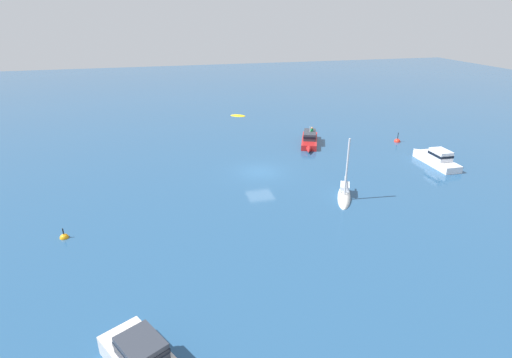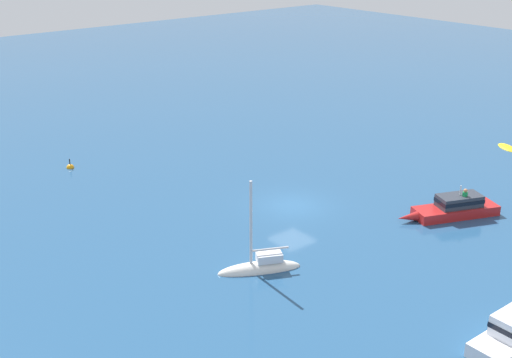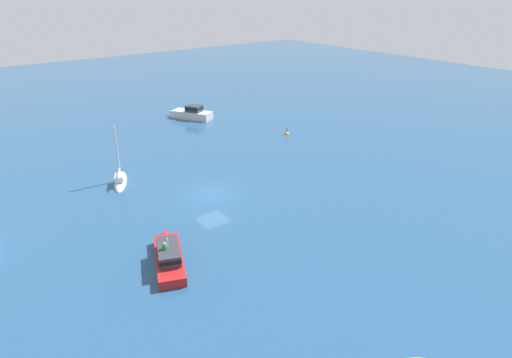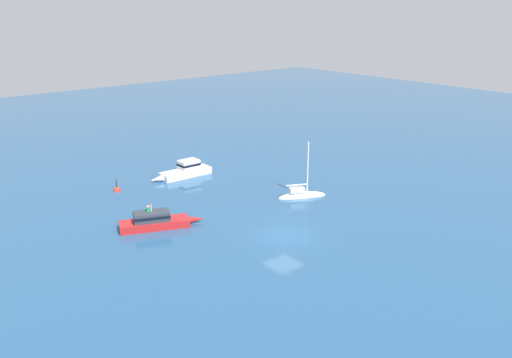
# 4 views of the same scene
# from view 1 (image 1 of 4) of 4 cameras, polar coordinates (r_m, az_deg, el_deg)

# --- Properties ---
(ground_plane) EXTENTS (160.00, 160.00, 0.00)m
(ground_plane) POSITION_cam_1_polar(r_m,az_deg,el_deg) (38.14, 0.59, 1.04)
(ground_plane) COLOR navy
(motor_cruiser) EXTENTS (6.67, 3.69, 2.02)m
(motor_cruiser) POSITION_cam_1_polar(r_m,az_deg,el_deg) (46.36, 7.61, 5.64)
(motor_cruiser) COLOR #B21E1E
(motor_cruiser) RESTS_ON ground
(tender) EXTENTS (2.07, 2.49, 0.34)m
(tender) POSITION_cam_1_polar(r_m,az_deg,el_deg) (58.76, -2.57, 8.95)
(tender) COLOR yellow
(tender) RESTS_ON ground
(cabin_cruiser) EXTENTS (6.71, 1.84, 1.64)m
(cabin_cruiser) POSITION_cam_1_polar(r_m,az_deg,el_deg) (43.64, 24.26, 2.68)
(cabin_cruiser) COLOR white
(cabin_cruiser) RESTS_ON ground
(yacht) EXTENTS (4.53, 2.95, 5.67)m
(yacht) POSITION_cam_1_polar(r_m,az_deg,el_deg) (33.74, 12.41, -2.35)
(yacht) COLOR silver
(yacht) RESTS_ON ground
(channel_buoy) EXTENTS (0.73, 0.73, 1.47)m
(channel_buoy) POSITION_cam_1_polar(r_m,az_deg,el_deg) (49.72, 19.41, 5.02)
(channel_buoy) COLOR red
(channel_buoy) RESTS_ON ground
(mooring_buoy) EXTENTS (0.58, 0.58, 1.02)m
(mooring_buoy) POSITION_cam_1_polar(r_m,az_deg,el_deg) (30.33, -25.57, -7.54)
(mooring_buoy) COLOR orange
(mooring_buoy) RESTS_ON ground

